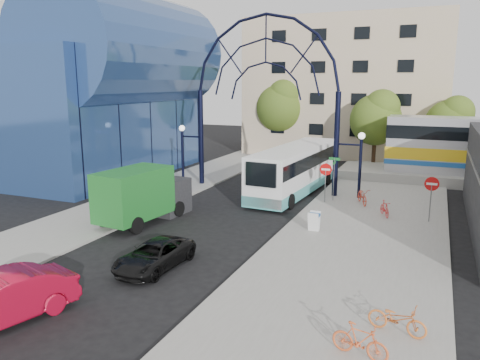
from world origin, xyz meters
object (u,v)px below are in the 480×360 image
at_px(do_not_enter_sign, 431,188).
at_px(bike_near_a, 362,196).
at_px(green_truck, 144,195).
at_px(bike_far_b, 360,341).
at_px(sandwich_board, 314,219).
at_px(black_suv, 154,255).
at_px(bike_near_b, 385,208).
at_px(stop_sign, 326,173).
at_px(tree_north_a, 377,117).
at_px(tree_north_b, 282,105).
at_px(gateway_arch, 266,67).
at_px(bike_far_a, 397,319).
at_px(street_name_sign, 334,170).
at_px(tree_north_c, 451,121).
at_px(city_bus, 295,169).

distance_m(do_not_enter_sign, bike_near_a, 4.83).
height_order(green_truck, bike_far_b, green_truck).
relative_size(sandwich_board, black_suv, 0.24).
relative_size(green_truck, bike_near_b, 4.23).
bearing_deg(bike_near_a, stop_sign, 167.95).
distance_m(tree_north_a, green_truck, 23.86).
bearing_deg(tree_north_b, bike_near_b, -57.65).
bearing_deg(bike_near_b, black_suv, -148.52).
xyz_separation_m(gateway_arch, bike_far_a, (10.36, -16.85, -7.97)).
xyz_separation_m(stop_sign, bike_near_a, (2.26, 0.45, -1.37)).
xyz_separation_m(bike_near_a, bike_far_b, (2.45, -17.02, -0.01)).
bearing_deg(sandwich_board, tree_north_a, 88.50).
relative_size(black_suv, bike_near_a, 2.13).
height_order(stop_sign, street_name_sign, street_name_sign).
xyz_separation_m(do_not_enter_sign, bike_far_b, (-1.48, -14.57, -1.37)).
relative_size(sandwich_board, bike_far_b, 0.61).
relative_size(green_truck, bike_far_b, 3.82).
distance_m(tree_north_c, bike_far_a, 31.04).
relative_size(gateway_arch, bike_far_a, 7.69).
distance_m(tree_north_b, green_truck, 25.87).
xyz_separation_m(do_not_enter_sign, green_truck, (-14.54, -5.67, -0.45)).
distance_m(city_bus, bike_near_a, 5.30).
distance_m(sandwich_board, bike_far_b, 11.25).
bearing_deg(tree_north_a, black_suv, -101.43).
relative_size(bike_near_a, bike_near_b, 1.29).
distance_m(do_not_enter_sign, bike_far_b, 14.71).
xyz_separation_m(sandwich_board, green_truck, (-9.14, -1.65, 0.78)).
bearing_deg(bike_far_a, tree_north_b, 34.85).
bearing_deg(tree_north_b, gateway_arch, -76.32).
xyz_separation_m(street_name_sign, bike_near_a, (1.86, -0.15, -1.51)).
bearing_deg(bike_far_a, tree_north_a, 19.74).
bearing_deg(tree_north_b, stop_sign, -64.17).
relative_size(green_truck, bike_near_a, 3.28).
distance_m(stop_sign, city_bus, 3.46).
relative_size(do_not_enter_sign, tree_north_a, 0.35).
bearing_deg(sandwich_board, bike_far_a, -61.67).
distance_m(stop_sign, sandwich_board, 6.20).
height_order(stop_sign, bike_near_a, stop_sign).
relative_size(sandwich_board, bike_near_b, 0.67).
relative_size(tree_north_b, black_suv, 1.98).
distance_m(bike_near_a, bike_far_b, 17.19).
distance_m(gateway_arch, city_bus, 7.22).
bearing_deg(gateway_arch, tree_north_b, 103.68).
relative_size(sandwich_board, tree_north_c, 0.15).
distance_m(stop_sign, bike_near_b, 4.49).
xyz_separation_m(do_not_enter_sign, bike_far_a, (-0.64, -12.85, -1.39)).
relative_size(stop_sign, tree_north_a, 0.36).
bearing_deg(black_suv, bike_near_a, 67.59).
bearing_deg(bike_near_b, tree_north_a, 75.78).
xyz_separation_m(bike_near_b, bike_far_a, (1.72, -13.01, 0.02)).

